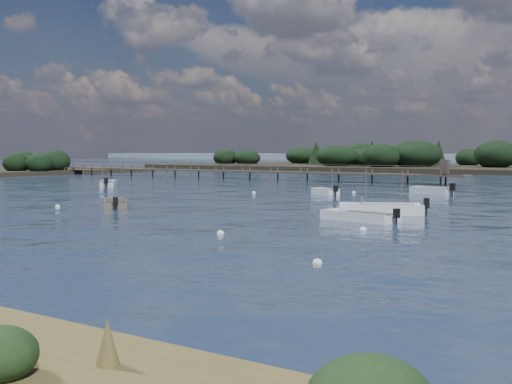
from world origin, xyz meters
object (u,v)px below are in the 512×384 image
Objects in this scene: tender_far_white at (325,193)px; tender_far_grey_b at (431,192)px; dinghy_mid_white_b at (380,211)px; dinghy_mid_white_a at (359,218)px; jetty at (246,171)px; dinghy_mid_grey at (115,205)px; tender_far_grey at (109,185)px.

tender_far_grey_b is at bearing 33.07° from tender_far_white.
dinghy_mid_white_b is at bearing -51.44° from tender_far_white.
dinghy_mid_white_a is 0.07× the size of jetty.
jetty is (-22.21, 20.55, 0.84)m from tender_far_white.
tender_far_white is (5.64, 18.25, 0.01)m from dinghy_mid_grey.
dinghy_mid_white_b is (15.97, 5.28, 0.03)m from dinghy_mid_grey.
dinghy_mid_white_b is (2.96, -17.77, -0.02)m from tender_far_grey_b.
jetty is at bearing 113.14° from dinghy_mid_grey.
tender_far_grey_b is 0.06× the size of jetty.
tender_far_grey is at bearing 161.35° from dinghy_mid_white_b.
jetty is (2.04, 21.84, 0.81)m from tender_far_grey.
dinghy_mid_white_b is 0.08× the size of jetty.
dinghy_mid_white_b is (10.33, -12.97, 0.02)m from tender_far_white.
tender_far_grey_b reaches higher than tender_far_white.
dinghy_mid_white_a is 1.22× the size of dinghy_mid_grey.
tender_far_grey_b is at bearing 99.46° from dinghy_mid_white_b.
dinghy_mid_white_a is at bearing -80.99° from tender_far_grey_b.
tender_far_white is (-10.80, 16.82, 0.01)m from dinghy_mid_white_a.
dinghy_mid_white_a is at bearing -57.30° from tender_far_white.
tender_far_grey reaches higher than dinghy_mid_grey.
dinghy_mid_grey is at bearing -66.86° from jetty.
tender_far_grey_b is 1.12× the size of tender_far_grey.
dinghy_mid_white_b is (34.59, -11.68, -0.01)m from tender_far_grey.
dinghy_mid_white_a is at bearing -23.90° from tender_far_grey.
tender_far_grey_b reaches higher than dinghy_mid_white_a.
tender_far_grey is 0.05× the size of jetty.
tender_far_white reaches higher than dinghy_mid_grey.
tender_far_grey is 0.77× the size of dinghy_mid_white_a.
jetty is (-32.55, 33.52, 0.82)m from dinghy_mid_white_b.
tender_far_grey_b reaches higher than dinghy_mid_white_b.
dinghy_mid_white_a reaches higher than tender_far_white.
dinghy_mid_grey is at bearing -119.44° from tender_far_grey_b.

